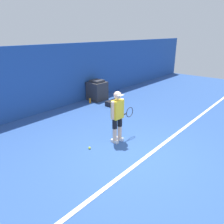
# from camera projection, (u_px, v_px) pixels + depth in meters

# --- Properties ---
(ground_plane) EXTENTS (24.00, 24.00, 0.00)m
(ground_plane) POSITION_uv_depth(u_px,v_px,m) (133.00, 155.00, 5.72)
(ground_plane) COLOR #2D5193
(back_wall) EXTENTS (24.00, 0.10, 2.60)m
(back_wall) POSITION_uv_depth(u_px,v_px,m) (32.00, 81.00, 8.11)
(back_wall) COLOR #234C99
(back_wall) RESTS_ON ground_plane
(court_baseline) EXTENTS (21.60, 0.10, 0.01)m
(court_baseline) POSITION_uv_depth(u_px,v_px,m) (143.00, 159.00, 5.52)
(court_baseline) COLOR white
(court_baseline) RESTS_ON ground_plane
(tennis_player) EXTENTS (0.96, 0.29, 1.52)m
(tennis_player) POSITION_uv_depth(u_px,v_px,m) (118.00, 115.00, 6.17)
(tennis_player) COLOR beige
(tennis_player) RESTS_ON ground_plane
(tennis_ball) EXTENTS (0.07, 0.07, 0.07)m
(tennis_ball) POSITION_uv_depth(u_px,v_px,m) (90.00, 148.00, 6.00)
(tennis_ball) COLOR #D1E533
(tennis_ball) RESTS_ON ground_plane
(covered_chair) EXTENTS (0.77, 0.74, 0.94)m
(covered_chair) POSITION_uv_depth(u_px,v_px,m) (97.00, 90.00, 10.25)
(covered_chair) COLOR #333338
(covered_chair) RESTS_ON ground_plane
(equipment_bag) EXTENTS (0.70, 0.32, 0.21)m
(equipment_bag) POSITION_uv_depth(u_px,v_px,m) (113.00, 103.00, 9.60)
(equipment_bag) COLOR black
(equipment_bag) RESTS_ON ground_plane
(water_bottle) EXTENTS (0.09, 0.09, 0.24)m
(water_bottle) POSITION_uv_depth(u_px,v_px,m) (90.00, 101.00, 9.86)
(water_bottle) COLOR orange
(water_bottle) RESTS_ON ground_plane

